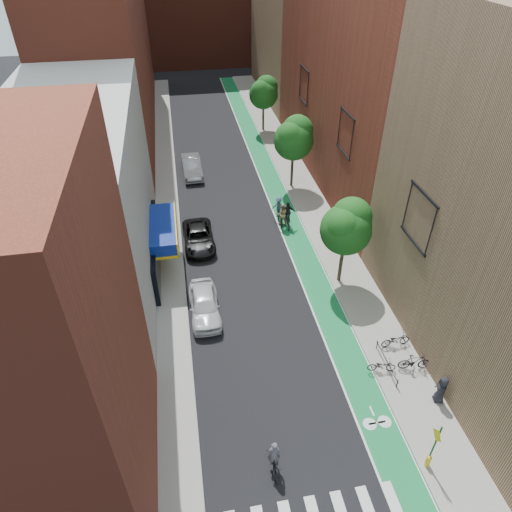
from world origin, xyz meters
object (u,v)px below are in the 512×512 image
parked_car_black (199,237)px  pedestrian (441,390)px  parked_car_white (204,305)px  cyclist_lane_far (279,210)px  parked_car_silver (192,167)px  cyclist_lead (274,461)px  cyclist_lane_near (282,218)px  fire_hydrant (428,461)px  cyclist_lane_mid (288,217)px

parked_car_black → pedestrian: 20.01m
parked_car_white → pedestrian: (11.50, -8.79, 0.23)m
parked_car_black → cyclist_lane_far: size_ratio=2.39×
parked_car_silver → cyclist_lead: (1.71, -30.60, -0.16)m
parked_car_black → pedestrian: (11.28, -16.52, 0.33)m
parked_car_silver → cyclist_lane_near: bearing=-60.5°
cyclist_lane_near → cyclist_lane_far: 1.27m
parked_car_silver → parked_car_black: bearing=-93.3°
parked_car_silver → cyclist_lead: cyclist_lead is taller
cyclist_lane_near → cyclist_lane_far: (0.00, 1.27, 0.01)m
parked_car_silver → fire_hydrant: parked_car_silver is taller
parked_car_black → parked_car_silver: bearing=87.7°
cyclist_lane_mid → fire_hydrant: cyclist_lane_mid is taller
cyclist_lane_near → cyclist_lane_mid: size_ratio=0.97×
cyclist_lead → cyclist_lane_far: (4.89, 21.09, 0.25)m
parked_car_silver → cyclist_lane_mid: size_ratio=2.26×
fire_hydrant → parked_car_white: bearing=127.7°
parked_car_black → cyclist_lane_far: bearing=19.2°
parked_car_black → cyclist_lead: 18.68m
cyclist_lane_far → cyclist_lane_mid: bearing=127.0°
parked_car_black → cyclist_lead: bearing=-84.8°
parked_car_black → cyclist_lane_near: bearing=9.4°
parked_car_white → cyclist_lane_mid: bearing=49.5°
parked_car_black → cyclist_lane_mid: 7.51m
pedestrian → cyclist_lane_mid: bearing=-157.0°
parked_car_white → pedestrian: size_ratio=2.67×
cyclist_lane_near → cyclist_lane_far: cyclist_lane_near is taller
parked_car_black → parked_car_silver: (0.29, 12.03, 0.14)m
cyclist_lane_far → pedestrian: size_ratio=1.20×
parked_car_silver → cyclist_lane_mid: cyclist_lane_mid is taller
cyclist_lane_mid → fire_hydrant: 21.14m
cyclist_lane_far → pedestrian: bearing=116.5°
parked_car_silver → cyclist_lead: bearing=-88.7°
cyclist_lead → cyclist_lane_near: 20.42m
cyclist_lane_near → cyclist_lane_mid: 0.53m
pedestrian → cyclist_lane_far: bearing=-156.3°
parked_car_silver → fire_hydrant: 32.95m
parked_car_white → cyclist_lane_near: size_ratio=2.15×
parked_car_silver → cyclist_lane_mid: 12.84m
cyclist_lane_mid → fire_hydrant: (1.66, -21.07, -0.31)m
cyclist_lead → cyclist_lane_near: cyclist_lane_near is taller
cyclist_lead → fire_hydrant: 7.15m
cyclist_lane_mid → cyclist_lane_far: size_ratio=1.07×
parked_car_black → cyclist_lane_mid: size_ratio=2.23×
parked_car_silver → cyclist_lane_far: size_ratio=2.42×
parked_car_silver → cyclist_lane_far: cyclist_lane_far is taller
cyclist_lane_near → fire_hydrant: (2.17, -20.98, -0.38)m
cyclist_lead → parked_car_white: bearing=-76.1°
cyclist_lead → pedestrian: bearing=-165.2°
cyclist_lane_far → fire_hydrant: (2.17, -22.25, -0.39)m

